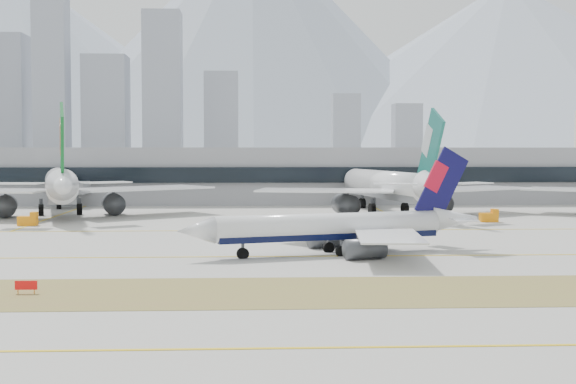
{
  "coord_description": "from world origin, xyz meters",
  "views": [
    {
      "loc": [
        -4.05,
        -112.13,
        14.33
      ],
      "look_at": [
        2.0,
        18.0,
        7.5
      ],
      "focal_mm": 50.0,
      "sensor_mm": 36.0,
      "label": 1
    }
  ],
  "objects_px": {
    "terminal": "(265,174)",
    "widebody_cathay": "(390,187)",
    "taxiing_airliner": "(340,228)",
    "widebody_eva": "(60,187)"
  },
  "relations": [
    {
      "from": "terminal",
      "to": "widebody_cathay",
      "type": "bearing_deg",
      "value": -61.25
    },
    {
      "from": "taxiing_airliner",
      "to": "widebody_cathay",
      "type": "height_order",
      "value": "widebody_cathay"
    },
    {
      "from": "widebody_cathay",
      "to": "terminal",
      "type": "height_order",
      "value": "widebody_cathay"
    },
    {
      "from": "taxiing_airliner",
      "to": "terminal",
      "type": "height_order",
      "value": "terminal"
    },
    {
      "from": "taxiing_airliner",
      "to": "terminal",
      "type": "bearing_deg",
      "value": -102.99
    },
    {
      "from": "widebody_cathay",
      "to": "terminal",
      "type": "bearing_deg",
      "value": 18.18
    },
    {
      "from": "widebody_eva",
      "to": "terminal",
      "type": "height_order",
      "value": "widebody_eva"
    },
    {
      "from": "taxiing_airliner",
      "to": "widebody_eva",
      "type": "bearing_deg",
      "value": -68.29
    },
    {
      "from": "widebody_cathay",
      "to": "taxiing_airliner",
      "type": "bearing_deg",
      "value": 153.89
    },
    {
      "from": "taxiing_airliner",
      "to": "widebody_eva",
      "type": "relative_size",
      "value": 0.68
    }
  ]
}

